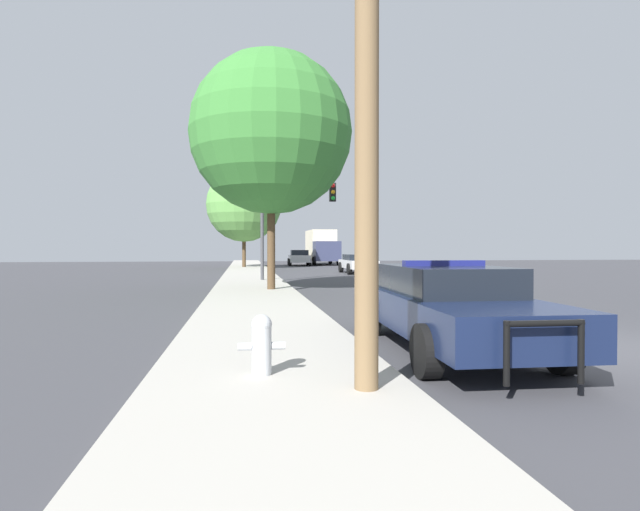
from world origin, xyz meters
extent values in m
plane|color=#3D3D42|center=(0.00, 0.00, 0.00)|extent=(110.00, 110.00, 0.00)
cube|color=#ADA89E|center=(-5.10, 0.00, 0.07)|extent=(3.00, 110.00, 0.13)
cube|color=#141E3D|center=(-2.24, 0.01, 0.62)|extent=(2.03, 5.15, 0.56)
cube|color=black|center=(-2.23, 0.26, 1.12)|extent=(1.69, 2.70, 0.44)
cylinder|color=black|center=(-1.39, -1.60, 0.35)|extent=(0.26, 0.70, 0.69)
cylinder|color=black|center=(-3.20, -1.54, 0.35)|extent=(0.26, 0.70, 0.69)
cylinder|color=black|center=(-1.28, 1.55, 0.35)|extent=(0.26, 0.70, 0.69)
cylinder|color=black|center=(-3.09, 1.62, 0.35)|extent=(0.26, 0.70, 0.69)
cylinder|color=black|center=(-1.92, -2.67, 0.53)|extent=(0.07, 0.07, 0.68)
cylinder|color=black|center=(-2.75, -2.64, 0.53)|extent=(0.07, 0.07, 0.68)
cylinder|color=black|center=(-2.33, -2.66, 0.84)|extent=(0.88, 0.10, 0.07)
cube|color=navy|center=(-2.23, 0.26, 1.39)|extent=(1.34, 0.25, 0.09)
cube|color=navy|center=(-1.31, -0.03, 0.65)|extent=(0.14, 3.66, 0.16)
cylinder|color=#B7BCC1|center=(-5.25, -1.54, 0.41)|extent=(0.23, 0.23, 0.56)
sphere|color=#B7BCC1|center=(-5.25, -1.54, 0.72)|extent=(0.24, 0.24, 0.24)
cylinder|color=#B7BCC1|center=(-5.45, -1.54, 0.47)|extent=(0.16, 0.09, 0.09)
cylinder|color=#B7BCC1|center=(-5.05, -1.54, 0.47)|extent=(0.16, 0.09, 0.09)
cylinder|color=brown|center=(-4.17, -2.31, 3.64)|extent=(0.26, 0.26, 7.02)
cylinder|color=#424247|center=(-4.58, 16.27, 2.53)|extent=(0.16, 0.16, 4.80)
cylinder|color=#424247|center=(-2.88, 16.27, 4.78)|extent=(3.39, 0.11, 0.11)
cube|color=black|center=(-1.19, 16.27, 4.33)|extent=(0.30, 0.24, 0.90)
sphere|color=red|center=(-1.19, 16.14, 4.63)|extent=(0.20, 0.20, 0.20)
sphere|color=orange|center=(-1.19, 16.14, 4.33)|extent=(0.20, 0.20, 0.20)
sphere|color=green|center=(-1.19, 16.14, 4.03)|extent=(0.20, 0.20, 0.20)
cube|color=#B7B7BC|center=(-0.33, 38.62, 0.66)|extent=(2.00, 4.02, 0.65)
cube|color=black|center=(-0.34, 38.43, 1.22)|extent=(1.66, 2.12, 0.47)
cylinder|color=black|center=(-1.17, 39.89, 0.33)|extent=(0.27, 0.68, 0.67)
cylinder|color=black|center=(0.62, 39.81, 0.33)|extent=(0.27, 0.68, 0.67)
cylinder|color=black|center=(-1.28, 37.44, 0.33)|extent=(0.27, 0.68, 0.67)
cylinder|color=black|center=(0.51, 37.36, 0.33)|extent=(0.27, 0.68, 0.67)
cube|color=silver|center=(1.83, 23.89, 0.60)|extent=(1.76, 4.64, 0.51)
cube|color=black|center=(1.83, 24.12, 1.04)|extent=(1.49, 2.42, 0.37)
cylinder|color=black|center=(2.64, 22.44, 0.35)|extent=(0.25, 0.70, 0.70)
cylinder|color=black|center=(0.97, 22.47, 0.35)|extent=(0.25, 0.70, 0.70)
cylinder|color=black|center=(2.68, 25.30, 0.35)|extent=(0.25, 0.70, 0.70)
cylinder|color=black|center=(1.02, 25.33, 0.35)|extent=(0.25, 0.70, 0.70)
cube|color=#333856|center=(2.27, 38.49, 1.35)|extent=(2.42, 2.04, 1.85)
cube|color=beige|center=(2.23, 42.09, 1.92)|extent=(2.45, 5.21, 2.99)
cylinder|color=black|center=(3.44, 38.71, 0.42)|extent=(0.29, 0.85, 0.85)
cylinder|color=black|center=(1.09, 38.68, 0.42)|extent=(0.29, 0.85, 0.85)
cylinder|color=black|center=(3.40, 43.08, 0.42)|extent=(0.29, 0.85, 0.85)
cylinder|color=black|center=(1.05, 43.05, 0.42)|extent=(0.29, 0.85, 0.85)
cylinder|color=#4C3823|center=(-4.46, 10.79, 2.16)|extent=(0.29, 0.29, 4.07)
sphere|color=#387A33|center=(-4.46, 10.79, 5.82)|extent=(5.90, 5.90, 5.90)
cylinder|color=#4C3823|center=(-5.40, 32.64, 1.80)|extent=(0.30, 0.30, 3.33)
sphere|color=#5B9947|center=(-5.40, 32.64, 5.09)|extent=(5.92, 5.92, 5.92)
camera|label=1|loc=(-5.47, -7.46, 1.63)|focal=28.00mm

